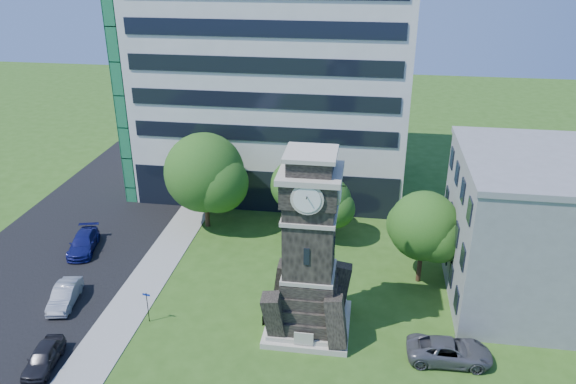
% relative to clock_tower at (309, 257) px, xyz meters
% --- Properties ---
extents(ground, '(160.00, 160.00, 0.00)m').
position_rel_clock_tower_xyz_m(ground, '(-3.00, -2.00, -5.28)').
color(ground, '#2E5317').
rests_on(ground, ground).
extents(sidewalk, '(3.00, 70.00, 0.06)m').
position_rel_clock_tower_xyz_m(sidewalk, '(-12.50, 3.00, -5.25)').
color(sidewalk, gray).
rests_on(sidewalk, ground).
extents(street, '(14.00, 80.00, 0.02)m').
position_rel_clock_tower_xyz_m(street, '(-21.00, 3.00, -5.27)').
color(street, black).
rests_on(street, ground).
extents(clock_tower, '(5.40, 5.40, 12.22)m').
position_rel_clock_tower_xyz_m(clock_tower, '(0.00, 0.00, 0.00)').
color(clock_tower, beige).
rests_on(clock_tower, ground).
extents(office_tall, '(26.20, 15.11, 28.60)m').
position_rel_clock_tower_xyz_m(office_tall, '(-6.20, 23.84, 8.94)').
color(office_tall, white).
rests_on(office_tall, ground).
extents(office_low, '(15.20, 12.20, 10.40)m').
position_rel_clock_tower_xyz_m(office_low, '(16.97, 6.00, -0.07)').
color(office_low, gray).
rests_on(office_low, ground).
extents(car_street_south, '(1.95, 3.91, 1.28)m').
position_rel_clock_tower_xyz_m(car_street_south, '(-15.10, -6.05, -4.64)').
color(car_street_south, black).
rests_on(car_street_south, ground).
extents(car_street_mid, '(2.13, 4.25, 1.34)m').
position_rel_clock_tower_xyz_m(car_street_mid, '(-17.03, 0.03, -4.61)').
color(car_street_mid, '#979A9E').
rests_on(car_street_mid, ground).
extents(car_street_north, '(2.99, 5.05, 1.37)m').
position_rel_clock_tower_xyz_m(car_street_north, '(-19.26, 7.16, -4.59)').
color(car_street_north, navy).
rests_on(car_street_north, ground).
extents(car_east_lot, '(5.14, 2.50, 1.41)m').
position_rel_clock_tower_xyz_m(car_east_lot, '(8.77, -2.01, -4.58)').
color(car_east_lot, '#56565B').
rests_on(car_east_lot, ground).
extents(park_bench, '(1.90, 0.51, 0.98)m').
position_rel_clock_tower_xyz_m(park_bench, '(-1.98, -0.11, -4.76)').
color(park_bench, black).
rests_on(park_bench, ground).
extents(street_sign, '(0.54, 0.05, 2.24)m').
position_rel_clock_tower_xyz_m(street_sign, '(-10.52, -1.04, -3.88)').
color(street_sign, black).
rests_on(street_sign, ground).
extents(tree_nw, '(7.52, 6.84, 8.54)m').
position_rel_clock_tower_xyz_m(tree_nw, '(-10.34, 12.79, -0.36)').
color(tree_nw, '#332114').
rests_on(tree_nw, ground).
extents(tree_nc, '(4.92, 4.48, 6.60)m').
position_rel_clock_tower_xyz_m(tree_nc, '(-2.45, 13.03, -1.10)').
color(tree_nc, '#332114').
rests_on(tree_nc, ground).
extents(tree_ne, '(4.67, 4.25, 5.68)m').
position_rel_clock_tower_xyz_m(tree_ne, '(0.13, 11.83, -1.86)').
color(tree_ne, '#332114').
rests_on(tree_ne, ground).
extents(tree_east, '(5.53, 5.03, 7.13)m').
position_rel_clock_tower_xyz_m(tree_east, '(7.56, 6.59, -0.85)').
color(tree_east, '#332114').
rests_on(tree_east, ground).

